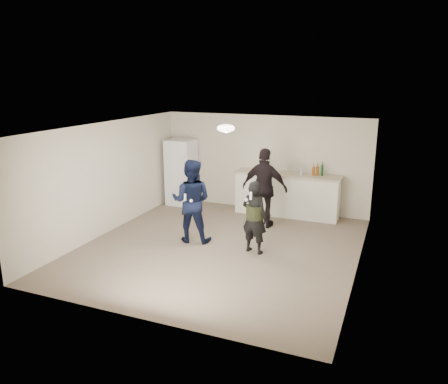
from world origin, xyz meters
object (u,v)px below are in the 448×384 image
at_px(fridge, 182,172).
at_px(woman, 254,217).
at_px(man, 191,201).
at_px(spectator, 265,188).
at_px(counter, 287,195).
at_px(shaker, 267,170).

distance_m(fridge, woman, 3.92).
bearing_deg(man, spectator, -139.89).
distance_m(man, spectator, 1.88).
height_order(counter, fridge, fridge).
distance_m(fridge, spectator, 2.86).
distance_m(fridge, shaker, 2.47).
relative_size(counter, woman, 1.74).
bearing_deg(fridge, shaker, -1.34).
bearing_deg(man, counter, -131.19).
bearing_deg(shaker, woman, -78.60).
distance_m(counter, man, 2.94).
bearing_deg(woman, man, 6.77).
distance_m(shaker, man, 2.59).
xyz_separation_m(shaker, man, (-0.94, -2.40, -0.28)).
height_order(shaker, spectator, spectator).
distance_m(shaker, woman, 2.59).
xyz_separation_m(counter, shaker, (-0.51, -0.13, 0.65)).
bearing_deg(shaker, spectator, -76.09).
bearing_deg(fridge, man, -58.36).
xyz_separation_m(counter, woman, (-0.00, -2.64, 0.22)).
bearing_deg(shaker, counter, 14.14).
xyz_separation_m(woman, spectator, (-0.28, 1.58, 0.19)).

